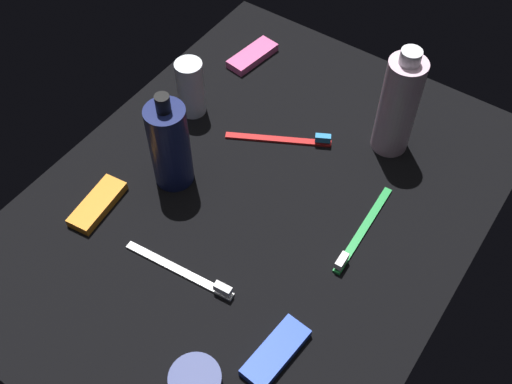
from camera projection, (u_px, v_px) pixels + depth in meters
ground_plane at (256, 206)px, 96.51cm from camera, size 84.00×64.00×1.20cm
lotion_bottle at (170, 145)px, 93.15cm from camera, size 6.26×6.26×17.89cm
bodywash_bottle at (398, 105)px, 96.33cm from camera, size 6.08×6.08×19.96cm
deodorant_stick at (191, 88)px, 104.41cm from camera, size 4.70×4.70×10.58cm
toothbrush_red at (285, 139)px, 103.60cm from camera, size 9.55×16.44×2.10cm
toothbrush_green at (361, 233)px, 91.94cm from camera, size 18.04×1.99×2.10cm
toothbrush_white at (185, 272)px, 87.82cm from camera, size 2.86×18.03×2.10cm
snack_bar_blue at (276, 353)px, 80.31cm from camera, size 10.71×4.91×1.50cm
snack_bar_pink at (252, 56)px, 116.36cm from camera, size 10.86×5.42×1.50cm
snack_bar_orange at (98, 204)px, 95.04cm from camera, size 10.79×5.18×1.50cm
cream_tin_left at (195, 380)px, 77.75cm from camera, size 6.83×6.83×2.08cm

